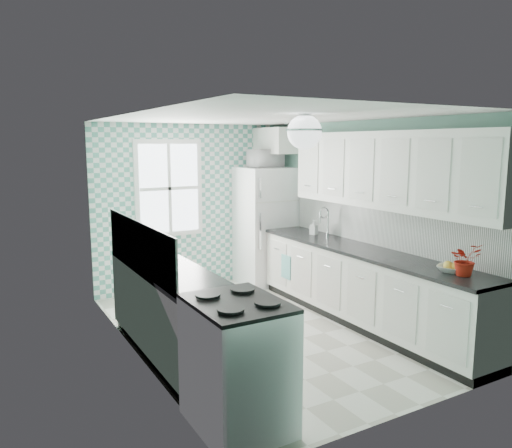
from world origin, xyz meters
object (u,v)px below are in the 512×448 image
ceiling_light (304,132)px  fridge (265,226)px  fruit_bowl (451,269)px  potted_plant (465,259)px  microwave (265,158)px  sink (319,237)px  stove (237,362)px

ceiling_light → fridge: bearing=67.0°
ceiling_light → fruit_bowl: 2.00m
potted_plant → microwave: bearing=91.4°
sink → fruit_bowl: size_ratio=2.00×
stove → sink: sink is taller
fridge → fruit_bowl: fridge is taller
potted_plant → microwave: (-0.09, 3.63, 0.88)m
stove → sink: (2.40, 2.18, 0.41)m
stove → potted_plant: bearing=-4.5°
ceiling_light → stove: ceiling_light is taller
sink → fruit_bowl: bearing=-92.9°
stove → fruit_bowl: stove is taller
sink → potted_plant: 2.35m
fridge → sink: size_ratio=3.46×
ceiling_light → potted_plant: 1.99m
ceiling_light → sink: 2.27m
stove → microwave: 4.41m
ceiling_light → sink: ceiling_light is taller
stove → sink: 3.27m
fruit_bowl → potted_plant: size_ratio=0.82×
fridge → microwave: 1.06m
fridge → sink: bearing=-88.8°
sink → stove: bearing=-140.7°
fridge → stove: (-2.31, -3.46, -0.39)m
stove → ceiling_light: bearing=34.8°
ceiling_light → fruit_bowl: ceiling_light is taller
ceiling_light → sink: bearing=47.8°
fridge → sink: 1.28m
sink → potted_plant: (-0.00, -2.35, 0.17)m
sink → fruit_bowl: (-0.00, -2.19, 0.04)m
fridge → ceiling_light: bearing=-116.0°
sink → microwave: bearing=91.4°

